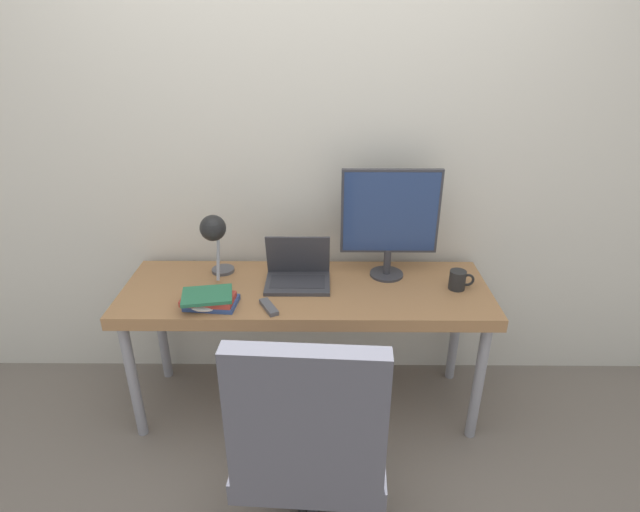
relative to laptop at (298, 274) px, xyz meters
The scene contains 11 objects.
ground_plane 0.82m from the laptop, 83.13° to the right, with size 12.00×12.00×0.00m, color #70665B.
wall_back 0.62m from the laptop, 82.29° to the left, with size 8.00×0.05×2.60m.
desk 0.13m from the laptop, 51.80° to the right, with size 1.74×0.56×0.70m.
laptop is the anchor object (origin of this frame).
monitor 0.52m from the laptop, 10.67° to the left, with size 0.46×0.16×0.54m.
desk_lamp 0.44m from the laptop, behind, with size 0.12×0.24×0.35m.
office_chair 0.87m from the laptop, 84.63° to the right, with size 0.57×0.56×1.02m.
book_stack 0.44m from the laptop, 149.84° to the right, with size 0.25×0.20×0.07m.
tv_remote 0.27m from the laptop, 115.35° to the right, with size 0.10×0.14×0.02m.
mug 0.76m from the laptop, ahead, with size 0.12×0.08×0.09m.
game_controller 0.46m from the laptop, 148.31° to the right, with size 0.14×0.11×0.04m.
Camera 1 is at (0.08, -1.79, 1.86)m, focal length 28.00 mm.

